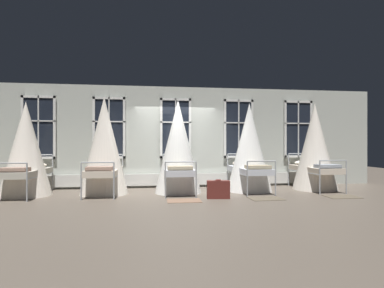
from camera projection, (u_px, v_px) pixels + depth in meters
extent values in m
plane|color=brown|center=(178.00, 192.00, 8.79)|extent=(24.27, 24.27, 0.00)
cube|color=#B2B7AD|center=(175.00, 137.00, 9.84)|extent=(13.14, 0.10, 3.13)
cube|color=black|center=(39.00, 127.00, 9.18)|extent=(0.97, 0.02, 1.86)
cube|color=silver|center=(39.00, 158.00, 9.18)|extent=(0.97, 0.06, 0.07)
cube|color=silver|center=(39.00, 97.00, 9.18)|extent=(0.97, 0.06, 0.07)
cube|color=silver|center=(22.00, 127.00, 9.12)|extent=(0.07, 0.06, 1.86)
cube|color=silver|center=(55.00, 127.00, 9.24)|extent=(0.07, 0.06, 1.86)
cube|color=silver|center=(39.00, 127.00, 9.18)|extent=(0.04, 0.06, 1.86)
cube|color=silver|center=(39.00, 121.00, 9.18)|extent=(0.97, 0.06, 0.04)
cube|color=black|center=(109.00, 128.00, 9.46)|extent=(0.97, 0.02, 1.86)
cube|color=silver|center=(109.00, 157.00, 9.46)|extent=(0.97, 0.06, 0.07)
cube|color=silver|center=(109.00, 98.00, 9.46)|extent=(0.97, 0.06, 0.07)
cube|color=silver|center=(94.00, 128.00, 9.40)|extent=(0.07, 0.06, 1.86)
cube|color=silver|center=(124.00, 128.00, 9.52)|extent=(0.07, 0.06, 1.86)
cube|color=silver|center=(109.00, 128.00, 9.46)|extent=(0.04, 0.06, 1.86)
cube|color=silver|center=(109.00, 122.00, 9.46)|extent=(0.97, 0.06, 0.04)
cube|color=black|center=(176.00, 128.00, 9.73)|extent=(0.97, 0.02, 1.86)
cube|color=silver|center=(176.00, 157.00, 9.73)|extent=(0.97, 0.06, 0.07)
cube|color=silver|center=(176.00, 99.00, 9.73)|extent=(0.97, 0.06, 0.07)
cube|color=silver|center=(161.00, 128.00, 9.67)|extent=(0.07, 0.06, 1.86)
cube|color=silver|center=(190.00, 128.00, 9.79)|extent=(0.07, 0.06, 1.86)
cube|color=silver|center=(176.00, 128.00, 9.73)|extent=(0.04, 0.06, 1.86)
cube|color=silver|center=(176.00, 122.00, 9.73)|extent=(0.97, 0.06, 0.04)
cube|color=black|center=(239.00, 129.00, 10.00)|extent=(0.97, 0.02, 1.86)
cube|color=silver|center=(239.00, 157.00, 10.00)|extent=(0.97, 0.06, 0.07)
cube|color=silver|center=(239.00, 101.00, 10.01)|extent=(0.97, 0.06, 0.07)
cube|color=silver|center=(225.00, 129.00, 9.94)|extent=(0.07, 0.06, 1.86)
cube|color=silver|center=(252.00, 129.00, 10.07)|extent=(0.07, 0.06, 1.86)
cube|color=silver|center=(239.00, 129.00, 10.00)|extent=(0.04, 0.06, 1.86)
cube|color=silver|center=(239.00, 123.00, 10.00)|extent=(0.97, 0.06, 0.04)
cube|color=black|center=(298.00, 129.00, 10.28)|extent=(0.97, 0.02, 1.86)
cube|color=silver|center=(298.00, 156.00, 10.28)|extent=(0.97, 0.06, 0.07)
cube|color=silver|center=(298.00, 102.00, 10.28)|extent=(0.97, 0.06, 0.07)
cube|color=silver|center=(285.00, 129.00, 10.22)|extent=(0.07, 0.06, 1.86)
cube|color=silver|center=(311.00, 129.00, 10.34)|extent=(0.07, 0.06, 1.86)
cube|color=silver|center=(298.00, 129.00, 10.28)|extent=(0.04, 0.06, 1.86)
cube|color=silver|center=(298.00, 123.00, 10.28)|extent=(0.97, 0.06, 0.04)
cube|color=silver|center=(176.00, 179.00, 9.71)|extent=(8.67, 0.10, 0.36)
cylinder|color=#9EA3A8|center=(25.00, 173.00, 8.98)|extent=(0.04, 0.04, 1.03)
cylinder|color=#9EA3A8|center=(53.00, 173.00, 9.07)|extent=(0.04, 0.04, 1.03)
cylinder|color=#9EA3A8|center=(27.00, 183.00, 7.24)|extent=(0.04, 0.04, 0.90)
cylinder|color=#9EA3A8|center=(10.00, 176.00, 8.06)|extent=(0.06, 1.85, 0.03)
cylinder|color=#9EA3A8|center=(41.00, 175.00, 8.16)|extent=(0.06, 1.85, 0.03)
cylinder|color=#9EA3A8|center=(39.00, 155.00, 9.03)|extent=(0.76, 0.04, 0.03)
cylinder|color=#9EA3A8|center=(9.00, 163.00, 7.19)|extent=(0.76, 0.04, 0.03)
cube|color=#B7B2A3|center=(26.00, 173.00, 8.11)|extent=(0.81, 1.88, 0.16)
ellipsoid|color=beige|center=(36.00, 165.00, 8.79)|extent=(0.60, 0.41, 0.14)
cube|color=gray|center=(14.00, 170.00, 7.45)|extent=(0.64, 0.37, 0.10)
cone|color=silver|center=(26.00, 149.00, 8.11)|extent=(1.28, 1.28, 2.45)
cylinder|color=#9EA3A8|center=(96.00, 172.00, 9.28)|extent=(0.04, 0.04, 1.03)
cylinder|color=#9EA3A8|center=(122.00, 172.00, 9.36)|extent=(0.04, 0.04, 1.03)
cylinder|color=#9EA3A8|center=(81.00, 181.00, 7.44)|extent=(0.04, 0.04, 0.90)
cylinder|color=#9EA3A8|center=(114.00, 181.00, 7.53)|extent=(0.04, 0.04, 0.90)
cylinder|color=#9EA3A8|center=(90.00, 175.00, 8.36)|extent=(0.08, 1.85, 0.03)
cylinder|color=#9EA3A8|center=(119.00, 174.00, 8.44)|extent=(0.08, 1.85, 0.03)
cylinder|color=#9EA3A8|center=(109.00, 155.00, 9.32)|extent=(0.76, 0.05, 0.03)
cylinder|color=#9EA3A8|center=(98.00, 162.00, 7.48)|extent=(0.76, 0.05, 0.03)
cube|color=beige|center=(104.00, 172.00, 8.40)|extent=(0.83, 1.89, 0.16)
ellipsoid|color=beige|center=(108.00, 164.00, 9.08)|extent=(0.60, 0.42, 0.14)
cube|color=gray|center=(100.00, 169.00, 7.74)|extent=(0.64, 0.38, 0.10)
cone|color=silver|center=(104.00, 145.00, 8.40)|extent=(1.28, 1.28, 2.62)
cylinder|color=#9EA3A8|center=(163.00, 171.00, 9.52)|extent=(0.04, 0.04, 1.03)
cylinder|color=#9EA3A8|center=(188.00, 171.00, 9.61)|extent=(0.04, 0.04, 1.03)
cylinder|color=#9EA3A8|center=(165.00, 180.00, 7.68)|extent=(0.04, 0.04, 0.90)
cylinder|color=#9EA3A8|center=(196.00, 180.00, 7.78)|extent=(0.04, 0.04, 0.90)
cylinder|color=#9EA3A8|center=(164.00, 174.00, 8.60)|extent=(0.06, 1.85, 0.03)
cylinder|color=#9EA3A8|center=(192.00, 174.00, 8.69)|extent=(0.06, 1.85, 0.03)
cylinder|color=#9EA3A8|center=(176.00, 154.00, 9.56)|extent=(0.76, 0.04, 0.03)
cylinder|color=#9EA3A8|center=(181.00, 162.00, 7.73)|extent=(0.76, 0.04, 0.03)
cube|color=silver|center=(178.00, 171.00, 8.65)|extent=(0.81, 1.88, 0.16)
ellipsoid|color=silver|center=(176.00, 164.00, 9.32)|extent=(0.60, 0.41, 0.14)
cube|color=tan|center=(180.00, 168.00, 7.99)|extent=(0.64, 0.37, 0.10)
cone|color=white|center=(178.00, 146.00, 8.65)|extent=(1.28, 1.28, 2.57)
cylinder|color=#9EA3A8|center=(228.00, 170.00, 9.81)|extent=(0.04, 0.04, 1.03)
cylinder|color=#9EA3A8|center=(251.00, 170.00, 9.93)|extent=(0.04, 0.04, 1.03)
cylinder|color=#9EA3A8|center=(247.00, 179.00, 7.99)|extent=(0.04, 0.04, 0.90)
cylinder|color=#9EA3A8|center=(276.00, 178.00, 8.11)|extent=(0.04, 0.04, 0.90)
cylinder|color=#9EA3A8|center=(237.00, 173.00, 8.90)|extent=(0.08, 1.85, 0.03)
cylinder|color=#9EA3A8|center=(262.00, 172.00, 9.02)|extent=(0.08, 1.85, 0.03)
cylinder|color=#9EA3A8|center=(239.00, 154.00, 9.87)|extent=(0.76, 0.05, 0.03)
cylinder|color=#9EA3A8|center=(262.00, 161.00, 8.05)|extent=(0.76, 0.05, 0.03)
cube|color=silver|center=(249.00, 170.00, 8.96)|extent=(0.83, 1.88, 0.16)
ellipsoid|color=beige|center=(242.00, 163.00, 9.63)|extent=(0.60, 0.41, 0.14)
cube|color=tan|center=(258.00, 167.00, 8.31)|extent=(0.64, 0.37, 0.10)
cone|color=white|center=(249.00, 147.00, 8.96)|extent=(1.28, 1.28, 2.51)
cylinder|color=#9EA3A8|center=(289.00, 170.00, 10.13)|extent=(0.04, 0.04, 1.03)
cylinder|color=#9EA3A8|center=(311.00, 169.00, 10.23)|extent=(0.04, 0.04, 1.03)
cylinder|color=#9EA3A8|center=(320.00, 178.00, 8.30)|extent=(0.04, 0.04, 0.90)
cylinder|color=#9EA3A8|center=(346.00, 177.00, 8.41)|extent=(0.04, 0.04, 0.90)
cylinder|color=#9EA3A8|center=(303.00, 172.00, 9.21)|extent=(0.04, 1.85, 0.03)
cylinder|color=#9EA3A8|center=(327.00, 172.00, 9.32)|extent=(0.04, 1.85, 0.03)
cylinder|color=#9EA3A8|center=(300.00, 154.00, 10.18)|extent=(0.76, 0.04, 0.03)
cylinder|color=#9EA3A8|center=(333.00, 161.00, 8.35)|extent=(0.76, 0.04, 0.03)
cube|color=beige|center=(315.00, 169.00, 9.27)|extent=(0.79, 1.87, 0.16)
ellipsoid|color=silver|center=(303.00, 163.00, 9.94)|extent=(0.59, 0.40, 0.14)
cube|color=#8C939E|center=(328.00, 166.00, 8.61)|extent=(0.63, 0.36, 0.10)
cone|color=silver|center=(315.00, 146.00, 9.27)|extent=(1.28, 1.28, 2.55)
cube|color=brown|center=(184.00, 201.00, 7.39)|extent=(0.81, 0.58, 0.01)
cube|color=brown|center=(266.00, 199.00, 7.66)|extent=(0.81, 0.58, 0.01)
cube|color=brown|center=(342.00, 197.00, 7.93)|extent=(0.82, 0.58, 0.01)
cube|color=#5B231E|center=(218.00, 190.00, 7.70)|extent=(0.58, 0.26, 0.44)
cube|color=tan|center=(218.00, 189.00, 7.81)|extent=(0.50, 0.07, 0.03)
torus|color=#5B231E|center=(218.00, 180.00, 7.70)|extent=(0.16, 0.16, 0.02)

